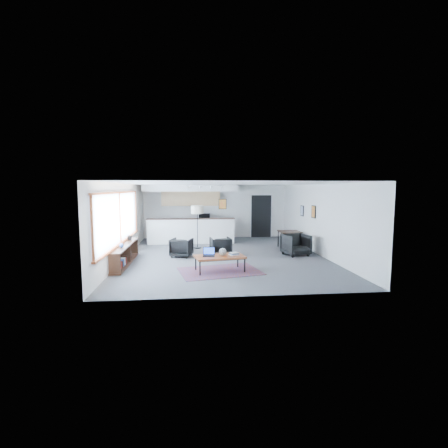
{
  "coord_description": "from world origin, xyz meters",
  "views": [
    {
      "loc": [
        -1.13,
        -11.53,
        2.43
      ],
      "look_at": [
        0.04,
        0.4,
        1.12
      ],
      "focal_mm": 26.0,
      "sensor_mm": 36.0,
      "label": 1
    }
  ],
  "objects": [
    {
      "name": "armchair_right",
      "position": [
        -0.12,
        0.07,
        0.37
      ],
      "size": [
        0.78,
        0.74,
        0.73
      ],
      "primitive_type": "imported",
      "rotation": [
        0.0,
        0.0,
        3.26
      ],
      "color": "black",
      "rests_on": "floor"
    },
    {
      "name": "coffee_table",
      "position": [
        -0.34,
        -2.21,
        0.43
      ],
      "size": [
        1.54,
        1.0,
        0.47
      ],
      "rotation": [
        0.0,
        0.0,
        0.17
      ],
      "color": "brown",
      "rests_on": "floor"
    },
    {
      "name": "coaster",
      "position": [
        -0.2,
        -2.42,
        0.47
      ],
      "size": [
        0.11,
        0.11,
        0.01
      ],
      "rotation": [
        0.0,
        0.0,
        0.13
      ],
      "color": "#E5590C",
      "rests_on": "coffee_table"
    },
    {
      "name": "window",
      "position": [
        -3.46,
        -0.9,
        1.46
      ],
      "size": [
        0.1,
        5.95,
        1.66
      ],
      "color": "#8CBFFF",
      "rests_on": "room"
    },
    {
      "name": "dining_chair_near",
      "position": [
        2.62,
        -0.19,
        0.37
      ],
      "size": [
        0.85,
        0.82,
        0.73
      ],
      "primitive_type": "imported",
      "rotation": [
        0.0,
        0.0,
        0.24
      ],
      "color": "black",
      "rests_on": "floor"
    },
    {
      "name": "armchair_left",
      "position": [
        -1.53,
        -0.0,
        0.36
      ],
      "size": [
        0.86,
        0.83,
        0.73
      ],
      "primitive_type": "imported",
      "rotation": [
        0.0,
        0.0,
        2.86
      ],
      "color": "black",
      "rests_on": "floor"
    },
    {
      "name": "wall_art_upper",
      "position": [
        3.47,
        1.7,
        1.5
      ],
      "size": [
        0.03,
        0.34,
        0.44
      ],
      "color": "black",
      "rests_on": "room"
    },
    {
      "name": "laptop",
      "position": [
        -0.66,
        -2.16,
        0.54
      ],
      "size": [
        0.37,
        0.31,
        0.24
      ],
      "rotation": [
        0.0,
        0.0,
        -0.1
      ],
      "color": "black",
      "rests_on": "coffee_table"
    },
    {
      "name": "room",
      "position": [
        0.0,
        0.0,
        1.3
      ],
      "size": [
        7.02,
        9.02,
        2.62
      ],
      "color": "#4D4D50",
      "rests_on": "ground"
    },
    {
      "name": "microwave",
      "position": [
        -0.55,
        4.15,
        1.11
      ],
      "size": [
        0.56,
        0.35,
        0.36
      ],
      "primitive_type": "imported",
      "rotation": [
        0.0,
        0.0,
        -0.11
      ],
      "color": "black",
      "rests_on": "kitchenette"
    },
    {
      "name": "track_light",
      "position": [
        -0.59,
        2.2,
        2.53
      ],
      "size": [
        1.6,
        0.07,
        0.15
      ],
      "color": "silver",
      "rests_on": "room"
    },
    {
      "name": "kitchenette",
      "position": [
        -1.2,
        3.71,
        1.38
      ],
      "size": [
        4.2,
        1.96,
        2.6
      ],
      "color": "white",
      "rests_on": "floor"
    },
    {
      "name": "doorway",
      "position": [
        2.3,
        4.42,
        1.07
      ],
      "size": [
        1.1,
        0.12,
        2.15
      ],
      "color": "black",
      "rests_on": "room"
    },
    {
      "name": "kilim_rug",
      "position": [
        -0.34,
        -2.21,
        0.01
      ],
      "size": [
        2.58,
        2.02,
        0.01
      ],
      "rotation": [
        0.0,
        0.0,
        0.21
      ],
      "color": "#532F41",
      "rests_on": "floor"
    },
    {
      "name": "ceramic_pot",
      "position": [
        -0.25,
        -2.19,
        0.58
      ],
      "size": [
        0.22,
        0.22,
        0.22
      ],
      "rotation": [
        0.0,
        0.0,
        0.14
      ],
      "color": "gray",
      "rests_on": "coffee_table"
    },
    {
      "name": "dining_chair_far",
      "position": [
        3.0,
        1.77,
        0.3
      ],
      "size": [
        0.63,
        0.59,
        0.59
      ],
      "primitive_type": "imported",
      "rotation": [
        0.0,
        0.0,
        3.04
      ],
      "color": "black",
      "rests_on": "floor"
    },
    {
      "name": "wall_art_lower",
      "position": [
        3.47,
        0.4,
        1.55
      ],
      "size": [
        0.03,
        0.38,
        0.48
      ],
      "color": "black",
      "rests_on": "room"
    },
    {
      "name": "console",
      "position": [
        -3.3,
        -1.05,
        0.33
      ],
      "size": [
        0.35,
        3.0,
        0.8
      ],
      "color": "#331D12",
      "rests_on": "floor"
    },
    {
      "name": "dining_table",
      "position": [
        2.81,
        1.24,
        0.64
      ],
      "size": [
        0.84,
        0.84,
        0.7
      ],
      "rotation": [
        0.0,
        0.0,
        0.01
      ],
      "color": "#331D12",
      "rests_on": "floor"
    },
    {
      "name": "floor_lamp",
      "position": [
        -0.93,
        1.64,
        1.52
      ],
      "size": [
        0.61,
        0.61,
        1.74
      ],
      "rotation": [
        0.0,
        0.0,
        0.24
      ],
      "color": "black",
      "rests_on": "floor"
    },
    {
      "name": "book_stack",
      "position": [
        0.09,
        -2.15,
        0.5
      ],
      "size": [
        0.32,
        0.29,
        0.08
      ],
      "rotation": [
        0.0,
        0.0,
        0.38
      ],
      "color": "silver",
      "rests_on": "coffee_table"
    }
  ]
}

